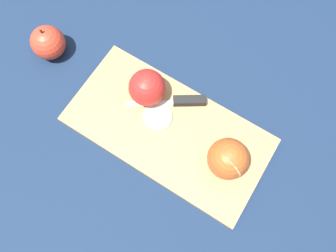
# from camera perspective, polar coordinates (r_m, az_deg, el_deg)

# --- Properties ---
(ground_plane) EXTENTS (4.00, 4.00, 0.00)m
(ground_plane) POSITION_cam_1_polar(r_m,az_deg,el_deg) (0.70, -0.00, -0.91)
(ground_plane) COLOR #14233D
(cutting_board) EXTENTS (0.44, 0.25, 0.02)m
(cutting_board) POSITION_cam_1_polar(r_m,az_deg,el_deg) (0.69, -0.00, -0.72)
(cutting_board) COLOR #A37A4C
(cutting_board) RESTS_ON ground_plane
(apple_half_left) EXTENTS (0.08, 0.08, 0.08)m
(apple_half_left) POSITION_cam_1_polar(r_m,az_deg,el_deg) (0.64, 10.41, -5.65)
(apple_half_left) COLOR #AD4C1E
(apple_half_left) RESTS_ON cutting_board
(apple_half_right) EXTENTS (0.08, 0.08, 0.08)m
(apple_half_right) POSITION_cam_1_polar(r_m,az_deg,el_deg) (0.68, -3.69, 6.67)
(apple_half_right) COLOR red
(apple_half_right) RESTS_ON cutting_board
(knife) EXTENTS (0.14, 0.12, 0.02)m
(knife) POSITION_cam_1_polar(r_m,az_deg,el_deg) (0.70, 3.05, 4.25)
(knife) COLOR silver
(knife) RESTS_ON cutting_board
(apple_slice) EXTENTS (0.06, 0.06, 0.01)m
(apple_slice) POSITION_cam_1_polar(r_m,az_deg,el_deg) (0.69, -1.84, 1.66)
(apple_slice) COLOR beige
(apple_slice) RESTS_ON cutting_board
(apple_whole) EXTENTS (0.08, 0.08, 0.09)m
(apple_whole) POSITION_cam_1_polar(r_m,az_deg,el_deg) (0.79, -20.15, 13.48)
(apple_whole) COLOR red
(apple_whole) RESTS_ON ground_plane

